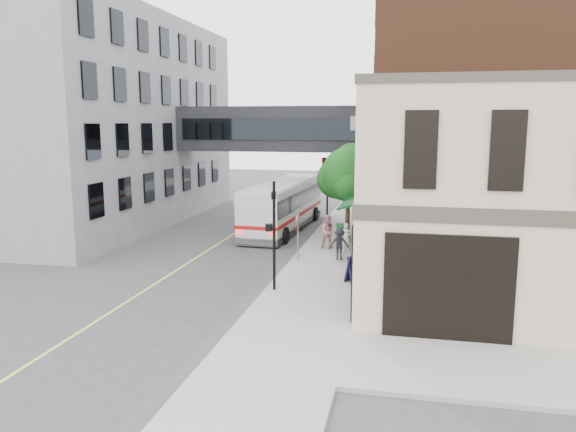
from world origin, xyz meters
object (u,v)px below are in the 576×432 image
at_px(bus, 284,204).
at_px(newspaper_box, 341,231).
at_px(sandwich_board, 352,268).
at_px(pedestrian_c, 339,244).
at_px(pedestrian_b, 329,232).
at_px(pedestrian_a, 346,237).

distance_m(bus, newspaper_box, 5.20).
bearing_deg(newspaper_box, sandwich_board, -76.81).
relative_size(pedestrian_c, newspaper_box, 1.68).
xyz_separation_m(bus, pedestrian_b, (3.75, -5.48, -0.65)).
bearing_deg(bus, pedestrian_c, -59.49).
xyz_separation_m(pedestrian_c, newspaper_box, (-0.51, 4.87, -0.33)).
height_order(pedestrian_a, pedestrian_c, pedestrian_c).
distance_m(bus, pedestrian_c, 9.15).
xyz_separation_m(pedestrian_b, pedestrian_c, (0.88, -2.37, -0.12)).
bearing_deg(pedestrian_b, sandwich_board, -86.30).
bearing_deg(bus, pedestrian_a, -51.35).
relative_size(bus, pedestrian_b, 6.25).
bearing_deg(sandwich_board, newspaper_box, 122.92).
relative_size(pedestrian_a, pedestrian_b, 0.82).
bearing_deg(newspaper_box, pedestrian_a, -74.61).
distance_m(newspaper_box, sandwich_board, 8.70).
height_order(pedestrian_b, newspaper_box, pedestrian_b).
distance_m(bus, pedestrian_b, 6.68).
bearing_deg(pedestrian_c, pedestrian_b, 98.06).
bearing_deg(bus, newspaper_box, -35.89).
bearing_deg(pedestrian_c, sandwich_board, -87.20).
relative_size(pedestrian_a, sandwich_board, 1.35).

